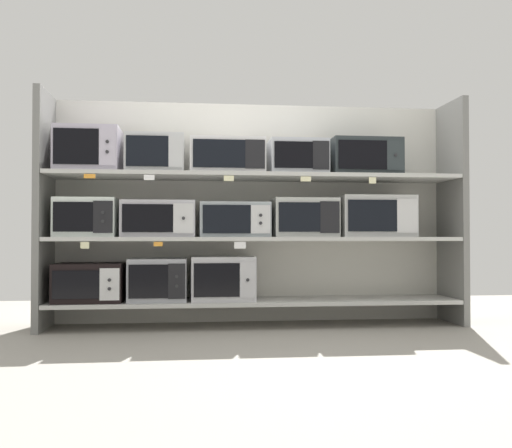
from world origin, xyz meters
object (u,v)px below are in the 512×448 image
(microwave_11, at_px, (297,158))
(microwave_2, at_px, (223,278))
(microwave_3, at_px, (87,218))
(microwave_6, at_px, (304,218))
(microwave_5, at_px, (234,220))
(microwave_0, at_px, (90,282))
(microwave_4, at_px, (159,219))
(microwave_12, at_px, (364,158))
(microwave_7, at_px, (376,216))
(microwave_10, at_px, (227,157))
(microwave_8, at_px, (89,150))
(microwave_1, at_px, (158,279))
(microwave_9, at_px, (155,155))

(microwave_11, bearing_deg, microwave_2, -180.00)
(microwave_3, xyz_separation_m, microwave_6, (1.65, 0.00, 0.00))
(microwave_6, bearing_deg, microwave_5, -179.97)
(microwave_0, xyz_separation_m, microwave_4, (0.50, -0.00, 0.47))
(microwave_0, bearing_deg, microwave_11, -0.00)
(microwave_5, bearing_deg, microwave_2, 179.85)
(microwave_3, bearing_deg, microwave_12, -0.00)
(microwave_7, height_order, microwave_10, microwave_10)
(microwave_7, relative_size, microwave_8, 1.25)
(microwave_6, height_order, microwave_11, microwave_11)
(microwave_6, relative_size, microwave_11, 1.11)
(microwave_0, relative_size, microwave_1, 1.15)
(microwave_12, bearing_deg, microwave_4, 180.00)
(microwave_5, xyz_separation_m, microwave_9, (-0.60, 0.00, 0.49))
(microwave_6, xyz_separation_m, microwave_11, (-0.06, -0.00, 0.47))
(microwave_2, xyz_separation_m, microwave_5, (0.09, -0.00, 0.45))
(microwave_3, height_order, microwave_10, microwave_10)
(microwave_3, distance_m, microwave_4, 0.53)
(microwave_9, height_order, microwave_10, microwave_9)
(microwave_0, bearing_deg, microwave_7, -0.00)
(microwave_6, height_order, microwave_10, microwave_10)
(microwave_7, distance_m, microwave_9, 1.78)
(microwave_4, distance_m, microwave_6, 1.12)
(microwave_8, height_order, microwave_10, microwave_8)
(microwave_4, bearing_deg, microwave_5, -0.02)
(microwave_1, relative_size, microwave_3, 0.97)
(microwave_4, bearing_deg, microwave_11, 0.00)
(microwave_1, height_order, microwave_9, microwave_9)
(microwave_3, relative_size, microwave_9, 1.02)
(microwave_5, height_order, microwave_12, microwave_12)
(microwave_1, relative_size, microwave_11, 0.97)
(microwave_5, bearing_deg, microwave_11, 0.03)
(microwave_0, bearing_deg, microwave_3, -179.73)
(microwave_6, relative_size, microwave_12, 0.91)
(microwave_9, bearing_deg, microwave_0, 179.97)
(microwave_1, bearing_deg, microwave_12, 0.00)
(microwave_12, bearing_deg, microwave_1, -180.00)
(microwave_6, relative_size, microwave_9, 1.14)
(microwave_0, height_order, microwave_1, microwave_1)
(microwave_5, bearing_deg, microwave_10, 179.89)
(microwave_8, bearing_deg, microwave_6, 0.01)
(microwave_1, height_order, microwave_4, microwave_4)
(microwave_1, height_order, microwave_10, microwave_10)
(microwave_7, relative_size, microwave_11, 1.30)
(microwave_2, relative_size, microwave_12, 0.88)
(microwave_5, relative_size, microwave_8, 1.15)
(microwave_8, relative_size, microwave_9, 1.07)
(microwave_5, relative_size, microwave_12, 0.98)
(microwave_12, bearing_deg, microwave_11, 179.99)
(microwave_6, distance_m, microwave_9, 1.24)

